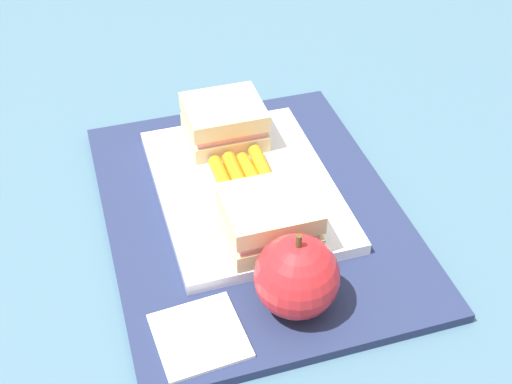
% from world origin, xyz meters
% --- Properties ---
extents(ground_plane, '(2.40, 2.40, 0.00)m').
position_xyz_m(ground_plane, '(0.00, 0.00, 0.00)').
color(ground_plane, '#42667A').
extents(lunchbag_mat, '(0.36, 0.28, 0.01)m').
position_xyz_m(lunchbag_mat, '(0.00, 0.00, 0.01)').
color(lunchbag_mat, navy).
rests_on(lunchbag_mat, ground_plane).
extents(food_tray, '(0.23, 0.17, 0.01)m').
position_xyz_m(food_tray, '(-0.03, 0.00, 0.02)').
color(food_tray, white).
rests_on(food_tray, lunchbag_mat).
extents(sandwich_half_left, '(0.07, 0.08, 0.04)m').
position_xyz_m(sandwich_half_left, '(-0.10, 0.00, 0.04)').
color(sandwich_half_left, '#DBC189').
rests_on(sandwich_half_left, food_tray).
extents(sandwich_half_right, '(0.07, 0.08, 0.04)m').
position_xyz_m(sandwich_half_right, '(0.05, 0.00, 0.04)').
color(sandwich_half_right, '#DBC189').
rests_on(sandwich_half_right, food_tray).
extents(carrot_sticks_bundle, '(0.08, 0.06, 0.02)m').
position_xyz_m(carrot_sticks_bundle, '(-0.03, 0.00, 0.03)').
color(carrot_sticks_bundle, orange).
rests_on(carrot_sticks_bundle, food_tray).
extents(apple, '(0.07, 0.07, 0.08)m').
position_xyz_m(apple, '(0.13, 0.00, 0.05)').
color(apple, red).
rests_on(apple, lunchbag_mat).
extents(paper_napkin, '(0.08, 0.08, 0.00)m').
position_xyz_m(paper_napkin, '(0.14, -0.08, 0.01)').
color(paper_napkin, white).
rests_on(paper_napkin, lunchbag_mat).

